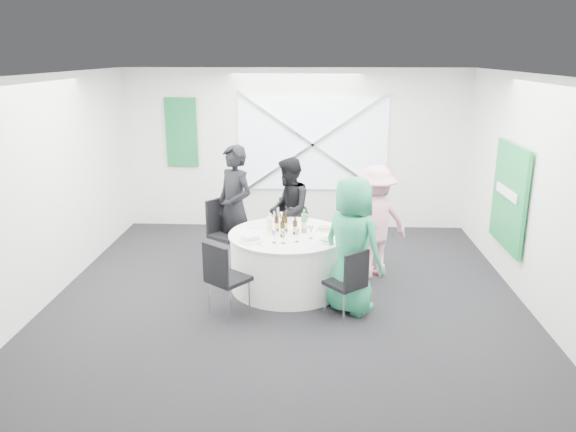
{
  "coord_description": "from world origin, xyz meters",
  "views": [
    {
      "loc": [
        0.33,
        -6.79,
        3.05
      ],
      "look_at": [
        0.0,
        0.2,
        1.0
      ],
      "focal_mm": 35.0,
      "sensor_mm": 36.0,
      "label": 1
    }
  ],
  "objects_px": {
    "green_water_bottle": "(304,223)",
    "chair_back_right": "(355,240)",
    "person_man_back_left": "(235,208)",
    "person_woman_green": "(352,245)",
    "clear_water_bottle": "(269,226)",
    "chair_front_left": "(223,274)",
    "chair_front_right": "(350,279)",
    "person_woman_pink": "(374,222)",
    "chair_back_left": "(224,227)",
    "banquet_table": "(288,261)",
    "person_man_back": "(289,210)",
    "chair_back": "(291,223)"
  },
  "relations": [
    {
      "from": "banquet_table",
      "to": "chair_back_left",
      "type": "xyz_separation_m",
      "value": [
        -0.96,
        0.74,
        0.22
      ]
    },
    {
      "from": "chair_back",
      "to": "chair_back_right",
      "type": "bearing_deg",
      "value": -34.89
    },
    {
      "from": "chair_front_left",
      "to": "chair_back",
      "type": "bearing_deg",
      "value": -70.07
    },
    {
      "from": "banquet_table",
      "to": "chair_back_right",
      "type": "distance_m",
      "value": 1.1
    },
    {
      "from": "person_woman_pink",
      "to": "person_woman_green",
      "type": "distance_m",
      "value": 1.2
    },
    {
      "from": "chair_back_left",
      "to": "green_water_bottle",
      "type": "distance_m",
      "value": 1.38
    },
    {
      "from": "chair_back_right",
      "to": "person_woman_pink",
      "type": "bearing_deg",
      "value": 36.23
    },
    {
      "from": "banquet_table",
      "to": "person_man_back",
      "type": "height_order",
      "value": "person_man_back"
    },
    {
      "from": "banquet_table",
      "to": "green_water_bottle",
      "type": "height_order",
      "value": "green_water_bottle"
    },
    {
      "from": "person_woman_pink",
      "to": "person_woman_green",
      "type": "xyz_separation_m",
      "value": [
        -0.38,
        -1.13,
        0.05
      ]
    },
    {
      "from": "chair_back_left",
      "to": "person_woman_pink",
      "type": "xyz_separation_m",
      "value": [
        2.14,
        -0.26,
        0.19
      ]
    },
    {
      "from": "person_man_back_left",
      "to": "person_woman_green",
      "type": "relative_size",
      "value": 1.08
    },
    {
      "from": "chair_back_left",
      "to": "chair_front_right",
      "type": "distance_m",
      "value": 2.37
    },
    {
      "from": "chair_back_left",
      "to": "person_man_back_left",
      "type": "xyz_separation_m",
      "value": [
        0.17,
        -0.02,
        0.31
      ]
    },
    {
      "from": "person_man_back_left",
      "to": "green_water_bottle",
      "type": "relative_size",
      "value": 5.8
    },
    {
      "from": "chair_back_right",
      "to": "clear_water_bottle",
      "type": "xyz_separation_m",
      "value": [
        -1.17,
        -0.61,
        0.39
      ]
    },
    {
      "from": "chair_front_right",
      "to": "green_water_bottle",
      "type": "bearing_deg",
      "value": -100.6
    },
    {
      "from": "banquet_table",
      "to": "chair_back_right",
      "type": "bearing_deg",
      "value": 31.99
    },
    {
      "from": "chair_back_right",
      "to": "clear_water_bottle",
      "type": "height_order",
      "value": "clear_water_bottle"
    },
    {
      "from": "person_woman_pink",
      "to": "clear_water_bottle",
      "type": "xyz_separation_m",
      "value": [
        -1.42,
        -0.51,
        0.08
      ]
    },
    {
      "from": "banquet_table",
      "to": "chair_front_left",
      "type": "bearing_deg",
      "value": -128.5
    },
    {
      "from": "person_woman_green",
      "to": "clear_water_bottle",
      "type": "bearing_deg",
      "value": 8.42
    },
    {
      "from": "banquet_table",
      "to": "chair_back",
      "type": "xyz_separation_m",
      "value": [
        -0.0,
        1.23,
        0.15
      ]
    },
    {
      "from": "chair_back_left",
      "to": "clear_water_bottle",
      "type": "relative_size",
      "value": 3.53
    },
    {
      "from": "chair_front_right",
      "to": "person_woman_green",
      "type": "xyz_separation_m",
      "value": [
        0.03,
        0.24,
        0.33
      ]
    },
    {
      "from": "chair_back_right",
      "to": "chair_front_left",
      "type": "height_order",
      "value": "chair_front_left"
    },
    {
      "from": "person_woman_pink",
      "to": "chair_front_right",
      "type": "bearing_deg",
      "value": 50.93
    },
    {
      "from": "banquet_table",
      "to": "chair_back_left",
      "type": "relative_size",
      "value": 1.54
    },
    {
      "from": "chair_front_right",
      "to": "person_woman_pink",
      "type": "xyz_separation_m",
      "value": [
        0.41,
        1.37,
        0.29
      ]
    },
    {
      "from": "chair_front_right",
      "to": "person_man_back",
      "type": "relative_size",
      "value": 0.55
    },
    {
      "from": "chair_back",
      "to": "green_water_bottle",
      "type": "distance_m",
      "value": 1.23
    },
    {
      "from": "person_man_back",
      "to": "person_woman_green",
      "type": "distance_m",
      "value": 1.91
    },
    {
      "from": "person_woman_pink",
      "to": "green_water_bottle",
      "type": "bearing_deg",
      "value": 0.85
    },
    {
      "from": "person_man_back_left",
      "to": "chair_back_left",
      "type": "bearing_deg",
      "value": -146.7
    },
    {
      "from": "green_water_bottle",
      "to": "chair_back_right",
      "type": "bearing_deg",
      "value": 35.4
    },
    {
      "from": "person_man_back_left",
      "to": "clear_water_bottle",
      "type": "height_order",
      "value": "person_man_back_left"
    },
    {
      "from": "chair_front_left",
      "to": "person_woman_green",
      "type": "height_order",
      "value": "person_woman_green"
    },
    {
      "from": "chair_back",
      "to": "person_man_back_left",
      "type": "distance_m",
      "value": 1.02
    },
    {
      "from": "chair_front_right",
      "to": "chair_front_left",
      "type": "height_order",
      "value": "chair_front_left"
    },
    {
      "from": "chair_back_right",
      "to": "chair_front_left",
      "type": "relative_size",
      "value": 0.9
    },
    {
      "from": "person_woman_pink",
      "to": "clear_water_bottle",
      "type": "bearing_deg",
      "value": -2.36
    },
    {
      "from": "person_man_back",
      "to": "person_woman_pink",
      "type": "distance_m",
      "value": 1.35
    },
    {
      "from": "chair_front_left",
      "to": "chair_back_right",
      "type": "bearing_deg",
      "value": -99.48
    },
    {
      "from": "chair_back_right",
      "to": "chair_front_right",
      "type": "xyz_separation_m",
      "value": [
        -0.17,
        -1.47,
        0.02
      ]
    },
    {
      "from": "chair_back_right",
      "to": "chair_front_right",
      "type": "bearing_deg",
      "value": -38.46
    },
    {
      "from": "chair_back_right",
      "to": "person_woman_green",
      "type": "xyz_separation_m",
      "value": [
        -0.13,
        -1.23,
        0.35
      ]
    },
    {
      "from": "person_man_back",
      "to": "chair_front_right",
      "type": "bearing_deg",
      "value": 20.21
    },
    {
      "from": "chair_front_right",
      "to": "chair_back_left",
      "type": "bearing_deg",
      "value": -83.88
    },
    {
      "from": "banquet_table",
      "to": "chair_back_right",
      "type": "height_order",
      "value": "chair_back_right"
    },
    {
      "from": "chair_back_left",
      "to": "person_woman_green",
      "type": "xyz_separation_m",
      "value": [
        1.76,
        -1.39,
        0.24
      ]
    }
  ]
}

